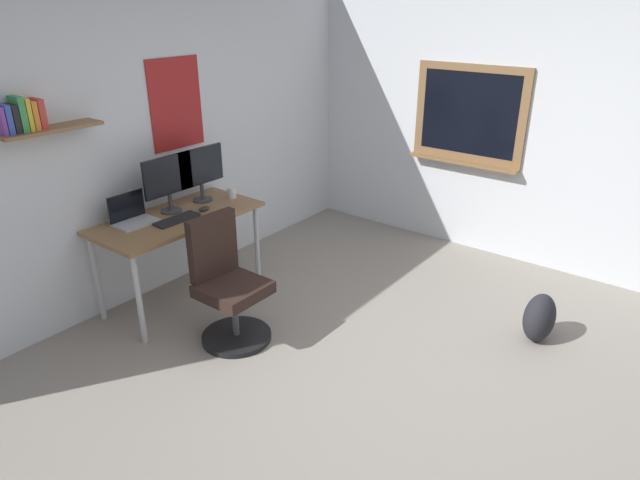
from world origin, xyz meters
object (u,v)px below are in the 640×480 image
at_px(laptop, 132,216).
at_px(computer_mouse, 204,209).
at_px(monitor_primary, 168,180).
at_px(coffee_mug, 232,193).
at_px(office_chair, 228,288).
at_px(desk, 178,225).
at_px(keyboard, 177,219).
at_px(monitor_secondary, 201,170).
at_px(backpack, 539,318).

xyz_separation_m(laptop, computer_mouse, (0.52, -0.24, -0.04)).
xyz_separation_m(monitor_primary, coffee_mug, (0.54, -0.14, -0.22)).
bearing_deg(coffee_mug, office_chair, -137.02).
xyz_separation_m(laptop, monitor_primary, (0.34, -0.05, 0.22)).
relative_size(desk, computer_mouse, 12.94).
distance_m(laptop, keyboard, 0.34).
xyz_separation_m(monitor_secondary, coffee_mug, (0.20, -0.14, -0.22)).
relative_size(laptop, backpack, 0.83).
height_order(monitor_secondary, backpack, monitor_secondary).
distance_m(monitor_primary, monitor_secondary, 0.34).
distance_m(keyboard, backpack, 2.85).
bearing_deg(desk, monitor_secondary, 16.03).
xyz_separation_m(office_chair, coffee_mug, (0.74, 0.69, 0.39)).
height_order(desk, coffee_mug, coffee_mug).
bearing_deg(computer_mouse, coffee_mug, 7.90).
height_order(office_chair, coffee_mug, office_chair).
xyz_separation_m(desk, backpack, (1.21, -2.56, -0.49)).
bearing_deg(backpack, keyboard, 117.21).
bearing_deg(monitor_secondary, monitor_primary, 180.00).
bearing_deg(monitor_secondary, backpack, -72.56).
relative_size(office_chair, coffee_mug, 10.33).
distance_m(monitor_primary, computer_mouse, 0.36).
bearing_deg(monitor_primary, computer_mouse, -46.47).
bearing_deg(coffee_mug, computer_mouse, -172.10).
xyz_separation_m(keyboard, coffee_mug, (0.64, 0.05, 0.04)).
height_order(desk, monitor_secondary, monitor_secondary).
bearing_deg(coffee_mug, laptop, 167.97).
height_order(office_chair, laptop, laptop).
distance_m(office_chair, keyboard, 0.74).
relative_size(keyboard, backpack, 0.99).
height_order(coffee_mug, backpack, coffee_mug).
relative_size(monitor_secondary, coffee_mug, 5.04).
xyz_separation_m(office_chair, monitor_primary, (0.20, 0.82, 0.62)).
xyz_separation_m(office_chair, backpack, (1.37, -1.85, -0.22)).
bearing_deg(desk, computer_mouse, -21.11).
bearing_deg(desk, coffee_mug, -3.21).
relative_size(desk, coffee_mug, 14.63).
bearing_deg(office_chair, keyboard, 81.46).
bearing_deg(laptop, monitor_primary, -8.15).
height_order(monitor_primary, coffee_mug, monitor_primary).
relative_size(monitor_secondary, keyboard, 1.25).
height_order(monitor_secondary, coffee_mug, monitor_secondary).
distance_m(keyboard, computer_mouse, 0.28).
bearing_deg(desk, office_chair, -102.77).
xyz_separation_m(monitor_primary, monitor_secondary, (0.34, 0.00, 0.00)).
relative_size(desk, keyboard, 3.64).
distance_m(office_chair, monitor_secondary, 1.16).
bearing_deg(office_chair, desk, 77.23).
xyz_separation_m(computer_mouse, backpack, (1.00, -2.48, -0.59)).
bearing_deg(coffee_mug, keyboard, -175.54).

